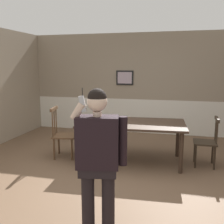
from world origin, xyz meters
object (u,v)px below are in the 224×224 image
(chair_near_window, at_px, (63,134))
(chair_by_doorway, at_px, (207,142))
(dining_table, at_px, (132,126))
(person_figure, at_px, (98,153))

(chair_near_window, distance_m, chair_by_doorway, 2.74)
(chair_by_doorway, bearing_deg, dining_table, 94.51)
(dining_table, bearing_deg, chair_near_window, -175.56)
(dining_table, distance_m, person_figure, 2.28)
(chair_near_window, relative_size, person_figure, 0.63)
(dining_table, relative_size, chair_near_window, 2.02)
(dining_table, distance_m, chair_near_window, 1.39)
(chair_by_doorway, height_order, person_figure, person_figure)
(chair_by_doorway, xyz_separation_m, person_figure, (-1.32, -2.37, 0.46))
(chair_near_window, distance_m, person_figure, 2.62)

